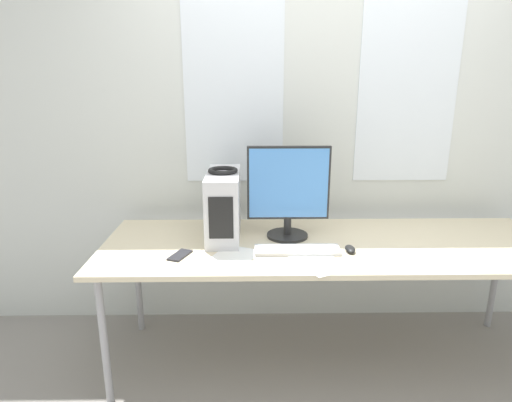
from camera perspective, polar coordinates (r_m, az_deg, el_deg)
The scene contains 10 objects.
wall_back at distance 2.86m, azimuth 8.35°, elevation 9.80°, with size 8.00×0.07×2.70m.
desk at distance 2.48m, azimuth 9.76°, elevation -6.35°, with size 2.55×0.85×0.76m.
pc_tower at distance 2.48m, azimuth -4.33°, elevation -0.50°, with size 0.18×0.50×0.38m.
headphones at distance 2.43m, azimuth -4.43°, elevation 4.09°, with size 0.17×0.17×0.02m.
monitor_main at distance 2.44m, azimuth 4.32°, elevation 1.35°, with size 0.47×0.24×0.53m.
keyboard at distance 2.31m, azimuth 5.53°, elevation -6.48°, with size 0.46×0.13×0.02m.
mouse at distance 2.35m, azimuth 12.45°, elevation -6.27°, with size 0.05×0.10×0.03m.
cell_phone at distance 2.28m, azimuth -10.11°, elevation -7.12°, with size 0.12×0.17×0.01m.
paper_sheet_left at distance 2.20m, azimuth 8.42°, elevation -8.05°, with size 0.32×0.36×0.00m.
paper_sheet_front at distance 2.23m, azimuth -3.13°, elevation -7.52°, with size 0.31×0.36×0.00m.
Camera 1 is at (-0.45, -1.83, 1.64)m, focal length 30.00 mm.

